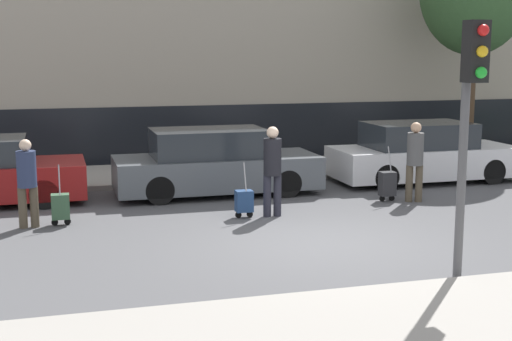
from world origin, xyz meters
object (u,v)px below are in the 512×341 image
at_px(pedestrian_center, 272,166).
at_px(parked_bicycle, 225,155).
at_px(pedestrian_left, 27,178).
at_px(trolley_center, 244,201).
at_px(parked_car_1, 215,164).
at_px(traffic_light, 470,98).
at_px(parked_car_2, 422,154).
at_px(pedestrian_right, 415,157).
at_px(trolley_right, 387,184).
at_px(trolley_left, 60,207).

bearing_deg(pedestrian_center, parked_bicycle, 90.28).
relative_size(pedestrian_left, trolley_center, 1.50).
height_order(parked_car_1, trolley_center, parked_car_1).
height_order(pedestrian_center, traffic_light, traffic_light).
xyz_separation_m(parked_car_2, pedestrian_center, (-4.57, -2.54, 0.31)).
bearing_deg(parked_car_2, parked_car_1, -178.50).
distance_m(pedestrian_left, pedestrian_right, 7.69).
distance_m(parked_car_2, trolley_right, 2.64).
height_order(trolley_center, pedestrian_right, pedestrian_right).
relative_size(pedestrian_left, pedestrian_center, 0.92).
bearing_deg(traffic_light, parked_bicycle, 96.79).
distance_m(trolley_left, parked_bicycle, 6.15).
distance_m(parked_car_2, parked_bicycle, 4.94).
bearing_deg(pedestrian_right, trolley_left, -158.13).
relative_size(trolley_left, traffic_light, 0.32).
relative_size(pedestrian_right, trolley_right, 1.43).
relative_size(parked_car_2, pedestrian_right, 2.67).
bearing_deg(parked_car_2, parked_bicycle, 151.24).
height_order(parked_car_2, trolley_right, parked_car_2).
distance_m(parked_car_2, traffic_light, 7.90).
height_order(parked_car_2, trolley_center, parked_car_2).
bearing_deg(parked_bicycle, pedestrian_center, -92.80).
bearing_deg(pedestrian_left, parked_bicycle, -138.43).
distance_m(parked_car_1, parked_bicycle, 2.65).
distance_m(pedestrian_right, parked_bicycle, 5.39).
bearing_deg(trolley_left, parked_car_2, 14.43).
relative_size(trolley_left, trolley_right, 0.95).
bearing_deg(trolley_right, pedestrian_right, -20.99).
relative_size(parked_car_2, pedestrian_center, 2.59).
xyz_separation_m(pedestrian_left, pedestrian_right, (7.69, 0.13, 0.05)).
distance_m(parked_car_2, trolley_left, 8.74).
bearing_deg(parked_car_1, traffic_light, -74.16).
relative_size(traffic_light, parked_bicycle, 1.99).
distance_m(trolley_center, parked_bicycle, 4.96).
bearing_deg(traffic_light, parked_car_2, 65.29).
xyz_separation_m(trolley_left, trolley_right, (6.63, 0.30, 0.03)).
xyz_separation_m(pedestrian_left, trolley_center, (3.90, -0.31, -0.58)).
distance_m(trolley_left, pedestrian_right, 7.17).
bearing_deg(trolley_left, parked_car_1, 31.68).
bearing_deg(parked_car_2, trolley_right, -134.32).
xyz_separation_m(pedestrian_left, pedestrian_center, (4.45, -0.34, 0.08)).
xyz_separation_m(pedestrian_right, trolley_right, (-0.51, 0.20, -0.58)).
xyz_separation_m(trolley_center, parked_bicycle, (0.79, 4.89, 0.17)).
height_order(parked_car_2, trolley_left, parked_car_2).
bearing_deg(pedestrian_center, trolley_right, 16.78).
distance_m(trolley_left, trolley_center, 3.36).
height_order(pedestrian_left, trolley_center, pedestrian_left).
xyz_separation_m(trolley_left, pedestrian_right, (7.14, 0.10, 0.60)).
bearing_deg(parked_bicycle, trolley_right, -59.62).
bearing_deg(pedestrian_center, trolley_left, 177.70).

